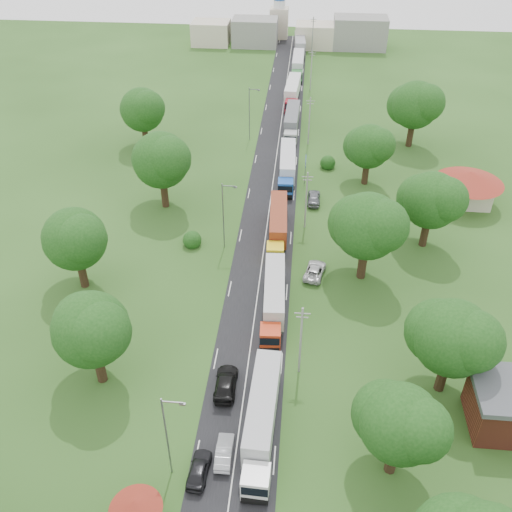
# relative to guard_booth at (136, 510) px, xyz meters

# --- Properties ---
(ground) EXTENTS (260.00, 260.00, 0.00)m
(ground) POSITION_rel_guard_booth_xyz_m (7.20, 25.00, -2.16)
(ground) COLOR #244617
(ground) RESTS_ON ground
(road) EXTENTS (8.00, 200.00, 0.04)m
(road) POSITION_rel_guard_booth_xyz_m (7.20, 45.00, -2.16)
(road) COLOR black
(road) RESTS_ON ground
(guard_booth) EXTENTS (4.40, 4.40, 3.45)m
(guard_booth) POSITION_rel_guard_booth_xyz_m (0.00, 0.00, 0.00)
(guard_booth) COLOR beige
(guard_booth) RESTS_ON ground
(info_sign) EXTENTS (0.12, 3.10, 4.10)m
(info_sign) POSITION_rel_guard_booth_xyz_m (12.40, 60.00, 0.84)
(info_sign) COLOR slate
(info_sign) RESTS_ON ground
(pole_1) EXTENTS (1.60, 0.24, 9.00)m
(pole_1) POSITION_rel_guard_booth_xyz_m (12.70, 18.00, 2.52)
(pole_1) COLOR gray
(pole_1) RESTS_ON ground
(pole_2) EXTENTS (1.60, 0.24, 9.00)m
(pole_2) POSITION_rel_guard_booth_xyz_m (12.70, 46.00, 2.52)
(pole_2) COLOR gray
(pole_2) RESTS_ON ground
(pole_3) EXTENTS (1.60, 0.24, 9.00)m
(pole_3) POSITION_rel_guard_booth_xyz_m (12.70, 74.00, 2.52)
(pole_3) COLOR gray
(pole_3) RESTS_ON ground
(pole_4) EXTENTS (1.60, 0.24, 9.00)m
(pole_4) POSITION_rel_guard_booth_xyz_m (12.70, 102.00, 2.52)
(pole_4) COLOR gray
(pole_4) RESTS_ON ground
(pole_5) EXTENTS (1.60, 0.24, 9.00)m
(pole_5) POSITION_rel_guard_booth_xyz_m (12.70, 130.00, 2.52)
(pole_5) COLOR gray
(pole_5) RESTS_ON ground
(lamp_0) EXTENTS (2.03, 0.22, 10.00)m
(lamp_0) POSITION_rel_guard_booth_xyz_m (1.85, 5.00, 3.39)
(lamp_0) COLOR slate
(lamp_0) RESTS_ON ground
(lamp_1) EXTENTS (2.03, 0.22, 10.00)m
(lamp_1) POSITION_rel_guard_booth_xyz_m (1.85, 40.00, 3.39)
(lamp_1) COLOR slate
(lamp_1) RESTS_ON ground
(lamp_2) EXTENTS (2.03, 0.22, 10.00)m
(lamp_2) POSITION_rel_guard_booth_xyz_m (1.85, 75.00, 3.39)
(lamp_2) COLOR slate
(lamp_2) RESTS_ON ground
(tree_2) EXTENTS (8.00, 8.00, 10.10)m
(tree_2) POSITION_rel_guard_booth_xyz_m (21.19, 7.14, 4.43)
(tree_2) COLOR #382616
(tree_2) RESTS_ON ground
(tree_3) EXTENTS (8.80, 8.80, 11.07)m
(tree_3) POSITION_rel_guard_booth_xyz_m (27.19, 17.16, 5.06)
(tree_3) COLOR #382616
(tree_3) RESTS_ON ground
(tree_4) EXTENTS (9.60, 9.60, 12.05)m
(tree_4) POSITION_rel_guard_booth_xyz_m (20.19, 35.17, 5.69)
(tree_4) COLOR #382616
(tree_4) RESTS_ON ground
(tree_5) EXTENTS (8.80, 8.80, 11.07)m
(tree_5) POSITION_rel_guard_booth_xyz_m (29.19, 43.16, 5.06)
(tree_5) COLOR #382616
(tree_5) RESTS_ON ground
(tree_6) EXTENTS (8.00, 8.00, 10.10)m
(tree_6) POSITION_rel_guard_booth_xyz_m (22.19, 60.14, 4.43)
(tree_6) COLOR #382616
(tree_6) RESTS_ON ground
(tree_7) EXTENTS (9.60, 9.60, 12.05)m
(tree_7) POSITION_rel_guard_booth_xyz_m (31.19, 75.17, 5.69)
(tree_7) COLOR #382616
(tree_7) RESTS_ON ground
(tree_10) EXTENTS (8.80, 8.80, 11.07)m
(tree_10) POSITION_rel_guard_booth_xyz_m (-7.81, 15.16, 5.06)
(tree_10) COLOR #382616
(tree_10) RESTS_ON ground
(tree_11) EXTENTS (8.80, 8.80, 11.07)m
(tree_11) POSITION_rel_guard_booth_xyz_m (-14.81, 30.16, 5.06)
(tree_11) COLOR #382616
(tree_11) RESTS_ON ground
(tree_12) EXTENTS (9.60, 9.60, 12.05)m
(tree_12) POSITION_rel_guard_booth_xyz_m (-8.81, 50.17, 5.69)
(tree_12) COLOR #382616
(tree_12) RESTS_ON ground
(tree_13) EXTENTS (8.80, 8.80, 11.07)m
(tree_13) POSITION_rel_guard_booth_xyz_m (-16.81, 70.16, 5.06)
(tree_13) COLOR #382616
(tree_13) RESTS_ON ground
(house_cream) EXTENTS (10.08, 10.08, 5.80)m
(house_cream) POSITION_rel_guard_booth_xyz_m (37.20, 55.00, 1.48)
(house_cream) COLOR beige
(house_cream) RESTS_ON ground
(distant_town) EXTENTS (52.00, 8.00, 8.00)m
(distant_town) POSITION_rel_guard_booth_xyz_m (7.88, 135.00, 1.32)
(distant_town) COLOR gray
(distant_town) RESTS_ON ground
(church) EXTENTS (5.00, 5.00, 12.30)m
(church) POSITION_rel_guard_booth_xyz_m (3.20, 143.00, 3.23)
(church) COLOR beige
(church) RESTS_ON ground
(truck_0) EXTENTS (2.90, 14.59, 4.04)m
(truck_0) POSITION_rel_guard_booth_xyz_m (9.38, 10.00, -0.02)
(truck_0) COLOR white
(truck_0) RESTS_ON ground
(truck_1) EXTENTS (2.89, 13.85, 3.83)m
(truck_1) POSITION_rel_guard_booth_xyz_m (9.39, 27.38, -0.13)
(truck_1) COLOR #BD3415
(truck_1) RESTS_ON ground
(truck_2) EXTENTS (2.86, 13.81, 3.82)m
(truck_2) POSITION_rel_guard_booth_xyz_m (8.92, 43.16, -0.14)
(truck_2) COLOR yellow
(truck_2) RESTS_ON ground
(truck_3) EXTENTS (2.84, 14.46, 4.00)m
(truck_3) POSITION_rel_guard_booth_xyz_m (9.42, 60.91, -0.04)
(truck_3) COLOR #1C4FAC
(truck_3) RESTS_ON ground
(truck_4) EXTENTS (2.71, 14.18, 3.93)m
(truck_4) POSITION_rel_guard_booth_xyz_m (9.41, 79.13, -0.08)
(truck_4) COLOR #B3B3B3
(truck_4) RESTS_ON ground
(truck_5) EXTENTS (3.21, 14.97, 4.14)m
(truck_5) POSITION_rel_guard_booth_xyz_m (8.93, 94.53, 0.03)
(truck_5) COLOR maroon
(truck_5) RESTS_ON ground
(truck_6) EXTENTS (2.57, 14.66, 4.06)m
(truck_6) POSITION_rel_guard_booth_xyz_m (9.52, 112.74, -0.01)
(truck_6) COLOR #2B7331
(truck_6) RESTS_ON ground
(truck_7) EXTENTS (3.19, 14.91, 4.12)m
(truck_7) POSITION_rel_guard_booth_xyz_m (9.49, 128.28, 0.02)
(truck_7) COLOR #ABABAB
(truck_7) RESTS_ON ground
(car_lane_front) EXTENTS (1.98, 4.38, 1.46)m
(car_lane_front) POSITION_rel_guard_booth_xyz_m (4.20, 5.00, -1.43)
(car_lane_front) COLOR black
(car_lane_front) RESTS_ON ground
(car_lane_mid) EXTENTS (1.54, 4.21, 1.38)m
(car_lane_mid) POSITION_rel_guard_booth_xyz_m (6.20, 7.00, -1.47)
(car_lane_mid) COLOR #A6A9AF
(car_lane_mid) RESTS_ON ground
(car_lane_rear) EXTENTS (2.30, 5.48, 1.58)m
(car_lane_rear) POSITION_rel_guard_booth_xyz_m (5.27, 15.00, -1.37)
(car_lane_rear) COLOR black
(car_lane_rear) RESTS_ON ground
(car_verge_near) EXTENTS (3.28, 5.35, 1.39)m
(car_verge_near) POSITION_rel_guard_booth_xyz_m (14.24, 34.83, -1.47)
(car_verge_near) COLOR #BCBCBC
(car_verge_near) RESTS_ON ground
(car_verge_far) EXTENTS (2.02, 4.90, 1.66)m
(car_verge_far) POSITION_rel_guard_booth_xyz_m (13.95, 53.17, -1.33)
(car_verge_far) COLOR slate
(car_verge_far) RESTS_ON ground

